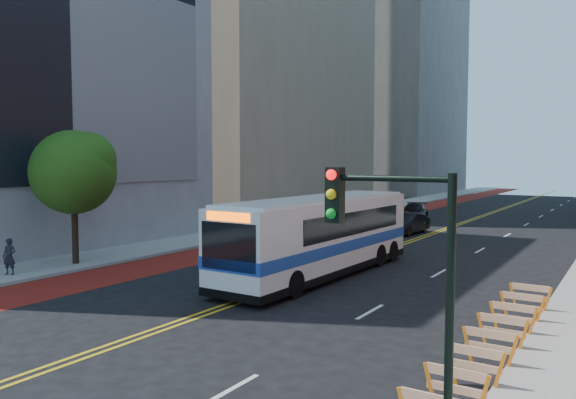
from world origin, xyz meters
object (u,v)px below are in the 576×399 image
(traffic_signal, at_px, (396,261))
(car_b, at_px, (407,224))
(pedestrian, at_px, (9,257))
(car_a, at_px, (271,225))
(car_c, at_px, (415,212))
(street_tree, at_px, (75,169))
(transit_bus, at_px, (321,235))

(traffic_signal, height_order, car_b, traffic_signal)
(traffic_signal, distance_m, pedestrian, 21.88)
(car_a, relative_size, pedestrian, 2.71)
(car_b, height_order, car_c, car_c)
(street_tree, bearing_deg, transit_bus, 21.88)
(transit_bus, relative_size, pedestrian, 8.02)
(traffic_signal, xyz_separation_m, car_b, (-10.91, 30.40, -2.97))
(pedestrian, bearing_deg, traffic_signal, -40.11)
(car_a, bearing_deg, traffic_signal, -70.73)
(car_a, bearing_deg, street_tree, -115.95)
(transit_bus, distance_m, car_a, 13.93)
(transit_bus, relative_size, car_b, 2.92)
(street_tree, distance_m, traffic_signal, 22.79)
(traffic_signal, bearing_deg, transit_bus, 122.81)
(car_c, height_order, pedestrian, pedestrian)
(street_tree, relative_size, car_c, 1.26)
(car_b, height_order, pedestrian, pedestrian)
(street_tree, xyz_separation_m, transit_bus, (11.52, 4.62, -3.01))
(car_c, bearing_deg, street_tree, -118.74)
(street_tree, relative_size, transit_bus, 0.50)
(street_tree, bearing_deg, car_a, 82.46)
(transit_bus, distance_m, pedestrian, 14.25)
(traffic_signal, distance_m, car_a, 30.76)
(street_tree, height_order, transit_bus, street_tree)
(street_tree, distance_m, car_c, 30.60)
(car_c, bearing_deg, pedestrian, -117.62)
(traffic_signal, bearing_deg, car_c, 108.99)
(street_tree, bearing_deg, pedestrian, -92.91)
(car_a, height_order, car_c, car_c)
(traffic_signal, relative_size, car_b, 1.11)
(transit_bus, height_order, car_b, transit_bus)
(traffic_signal, bearing_deg, car_a, 127.68)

